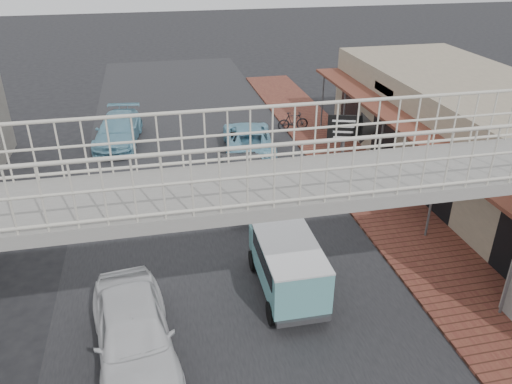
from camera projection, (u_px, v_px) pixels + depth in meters
name	position (u px, v px, depth m)	size (l,w,h in m)	color
ground	(231.00, 282.00, 14.89)	(120.00, 120.00, 0.00)	black
road_strip	(231.00, 282.00, 14.89)	(10.00, 60.00, 0.01)	black
sidewalk	(388.00, 210.00, 18.69)	(3.00, 40.00, 0.10)	brown
shophouse_row	(489.00, 142.00, 19.50)	(7.20, 18.00, 4.00)	gray
footbridge	(261.00, 275.00, 9.96)	(16.40, 2.40, 6.34)	gray
white_hatchback	(134.00, 333.00, 11.90)	(1.82, 4.53, 1.55)	white
dark_sedan	(244.00, 181.00, 19.33)	(1.52, 4.36, 1.44)	black
angkot_curb	(248.00, 138.00, 23.51)	(2.22, 4.81, 1.34)	#76B4CD
angkot_far	(118.00, 130.00, 24.45)	(1.94, 4.78, 1.39)	#6DA7BE
angkot_van	(288.00, 261.00, 13.96)	(1.66, 3.56, 1.74)	black
motorcycle_near	(378.00, 180.00, 19.72)	(0.67, 1.92, 1.01)	black
motorcycle_far	(293.00, 121.00, 25.91)	(0.46, 1.63, 0.98)	black
arrow_sign	(366.00, 129.00, 18.62)	(1.99, 1.32, 3.29)	#59595B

